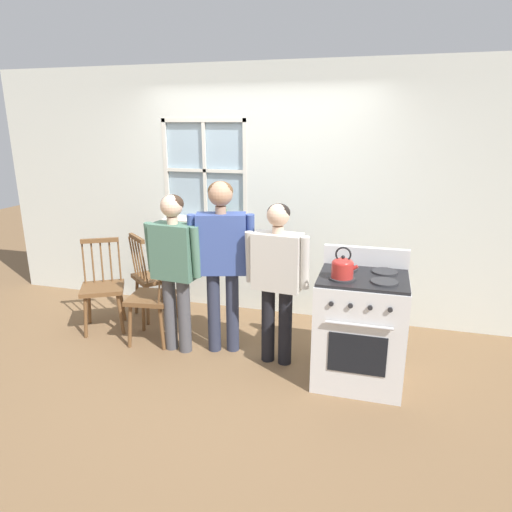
{
  "coord_description": "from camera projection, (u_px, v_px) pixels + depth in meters",
  "views": [
    {
      "loc": [
        1.28,
        -3.39,
        2.09
      ],
      "look_at": [
        0.27,
        0.21,
        1.0
      ],
      "focal_mm": 32.0,
      "sensor_mm": 36.0,
      "label": 1
    }
  ],
  "objects": [
    {
      "name": "potted_plant",
      "position": [
        223.0,
        215.0,
        5.06
      ],
      "size": [
        0.14,
        0.14,
        0.32
      ],
      "color": "#935B3D",
      "rests_on": "wall_back"
    },
    {
      "name": "stove",
      "position": [
        360.0,
        327.0,
        3.76
      ],
      "size": [
        0.71,
        0.68,
        1.08
      ],
      "color": "silver",
      "rests_on": "ground_plane"
    },
    {
      "name": "chair_by_window",
      "position": [
        103.0,
        288.0,
        4.73
      ],
      "size": [
        0.56,
        0.55,
        0.94
      ],
      "rotation": [
        0.0,
        0.0,
        0.5
      ],
      "color": "brown",
      "rests_on": "ground_plane"
    },
    {
      "name": "person_adult_right",
      "position": [
        277.0,
        270.0,
        3.93
      ],
      "size": [
        0.58,
        0.25,
        1.45
      ],
      "rotation": [
        0.0,
        0.0,
        -0.09
      ],
      "color": "black",
      "rests_on": "ground_plane"
    },
    {
      "name": "person_teen_center",
      "position": [
        222.0,
        250.0,
        4.11
      ],
      "size": [
        0.6,
        0.33,
        1.61
      ],
      "rotation": [
        0.0,
        0.0,
        0.29
      ],
      "color": "#2D3347",
      "rests_on": "ground_plane"
    },
    {
      "name": "chair_near_wall",
      "position": [
        153.0,
        298.0,
        4.46
      ],
      "size": [
        0.45,
        0.47,
        0.94
      ],
      "rotation": [
        0.0,
        0.0,
        -1.45
      ],
      "color": "brown",
      "rests_on": "ground_plane"
    },
    {
      "name": "person_elderly_left",
      "position": [
        174.0,
        260.0,
        4.14
      ],
      "size": [
        0.56,
        0.25,
        1.49
      ],
      "rotation": [
        0.0,
        0.0,
        -0.1
      ],
      "color": "#4C4C51",
      "rests_on": "ground_plane"
    },
    {
      "name": "kettle",
      "position": [
        343.0,
        267.0,
        3.52
      ],
      "size": [
        0.21,
        0.17,
        0.25
      ],
      "color": "red",
      "rests_on": "stove"
    },
    {
      "name": "ground_plane",
      "position": [
        220.0,
        368.0,
        4.05
      ],
      "size": [
        16.0,
        16.0,
        0.0
      ],
      "primitive_type": "plane",
      "color": "brown"
    },
    {
      "name": "wall_back",
      "position": [
        264.0,
        195.0,
        4.97
      ],
      "size": [
        6.4,
        0.16,
        2.7
      ],
      "color": "silver",
      "rests_on": "ground_plane"
    },
    {
      "name": "chair_center_cluster",
      "position": [
        153.0,
        278.0,
        5.04
      ],
      "size": [
        0.58,
        0.58,
        0.94
      ],
      "rotation": [
        0.0,
        0.0,
        2.43
      ],
      "color": "brown",
      "rests_on": "ground_plane"
    }
  ]
}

